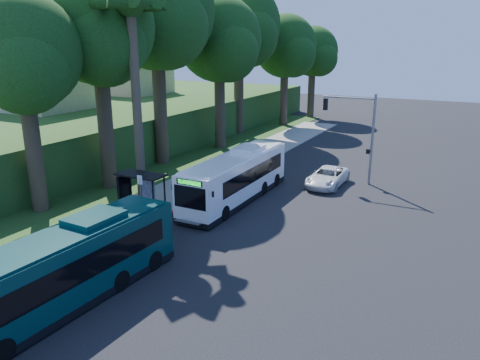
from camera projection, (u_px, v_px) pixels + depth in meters
The scene contains 19 objects.
ground at pixel (258, 214), 30.16m from camera, with size 140.00×140.00×0.00m, color black.
sidewalk at pixel (166, 197), 33.37m from camera, with size 4.50×70.00×0.12m, color gray.
red_curb at pixel (158, 220), 28.95m from camera, with size 0.25×30.00×0.13m, color maroon.
grass_verge at pixel (147, 171), 40.15m from camera, with size 8.00×70.00×0.06m, color #234719.
bus_shelter at pixel (139, 184), 30.42m from camera, with size 3.20×1.51×2.55m.
stop_sign_pole at pixel (141, 193), 27.70m from camera, with size 0.35×0.06×3.17m.
traffic_signal_pole at pixel (360, 127), 35.73m from camera, with size 4.10×0.30×7.00m.
palm_tree at pixel (131, 13), 28.98m from camera, with size 4.20×4.20×14.40m.
hillside_backdrop at pixel (109, 116), 53.93m from camera, with size 24.00×60.00×8.80m.
tree_0 at pixel (99, 34), 32.43m from camera, with size 8.40×8.00×15.70m.
tree_1 at pixel (157, 16), 39.23m from camera, with size 10.50×10.00×18.26m.
tree_2 at pixel (220, 44), 46.02m from camera, with size 8.82×8.40×15.12m.
tree_3 at pixel (240, 30), 53.27m from camera, with size 10.08×9.60×17.28m.
tree_4 at pixel (286, 49), 59.62m from camera, with size 8.40×8.00×14.14m.
tree_5 at pixel (313, 54), 66.21m from camera, with size 7.35×7.00×12.86m.
tree_6 at pixel (23, 59), 27.99m from camera, with size 7.56×7.20×13.74m.
white_bus at pixel (237, 177), 32.46m from camera, with size 2.56×11.69×3.48m.
teal_bus at pixel (65, 268), 19.44m from camera, with size 2.98×11.65×3.44m.
pickup at pixel (328, 177), 35.99m from camera, with size 2.33×5.06×1.41m, color white.
Camera 1 is at (11.99, -25.63, 10.73)m, focal length 35.00 mm.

